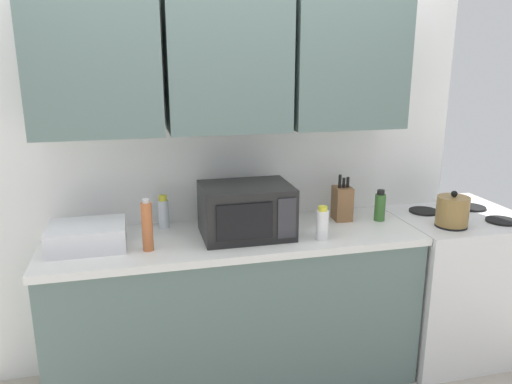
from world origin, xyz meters
TOP-DOWN VIEW (x-y plane):
  - wall_back_with_cabinets at (-0.00, -0.06)m, footprint 2.90×0.38m
  - counter_run at (0.00, -0.30)m, footprint 2.03×0.63m
  - stove_range at (1.40, -0.32)m, footprint 0.76×0.64m
  - kettle at (1.23, -0.46)m, footprint 0.18×0.18m
  - microwave at (0.06, -0.32)m, footprint 0.48×0.37m
  - dish_rack at (-0.76, -0.30)m, footprint 0.38×0.30m
  - knife_block at (0.67, -0.19)m, footprint 0.11×0.13m
  - bottle_green_oil at (0.88, -0.26)m, footprint 0.06×0.06m
  - bottle_clear_tall at (-0.37, -0.09)m, footprint 0.06×0.06m
  - bottle_white_jar at (0.44, -0.48)m, footprint 0.07×0.07m
  - bottle_spice_jar at (-0.46, -0.42)m, footprint 0.05×0.05m

SIDE VIEW (x-z plane):
  - counter_run at x=0.00m, z-range 0.00..0.90m
  - stove_range at x=1.40m, z-range 0.00..0.91m
  - dish_rack at x=-0.76m, z-range 0.90..1.02m
  - bottle_green_oil at x=0.88m, z-range 0.89..1.08m
  - bottle_white_jar at x=0.44m, z-range 0.90..1.08m
  - bottle_clear_tall at x=-0.37m, z-range 0.89..1.09m
  - kettle at x=1.23m, z-range 0.89..1.09m
  - knife_block at x=0.67m, z-range 0.86..1.14m
  - bottle_spice_jar at x=-0.46m, z-range 0.89..1.16m
  - microwave at x=0.06m, z-range 0.90..1.18m
  - wall_back_with_cabinets at x=0.00m, z-range 0.27..2.87m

